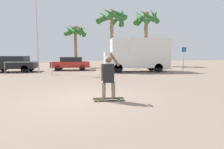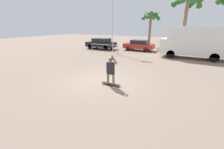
{
  "view_description": "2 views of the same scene",
  "coord_description": "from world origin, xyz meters",
  "px_view_note": "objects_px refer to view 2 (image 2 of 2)",
  "views": [
    {
      "loc": [
        0.06,
        -6.46,
        1.65
      ],
      "look_at": [
        0.89,
        0.49,
        0.84
      ],
      "focal_mm": 28.0,
      "sensor_mm": 36.0,
      "label": 1
    },
    {
      "loc": [
        4.42,
        -7.18,
        3.16
      ],
      "look_at": [
        0.64,
        -0.21,
        0.58
      ],
      "focal_mm": 24.0,
      "sensor_mm": 36.0,
      "label": 2
    }
  ],
  "objects_px": {
    "skateboard": "(111,84)",
    "flagpole": "(113,18)",
    "parked_car_red": "(139,45)",
    "camper_van": "(195,41)",
    "parked_car_black": "(101,43)",
    "palm_tree_center_background": "(188,1)",
    "palm_tree_far_left": "(151,17)",
    "person_skateboarder": "(111,69)"
  },
  "relations": [
    {
      "from": "skateboard",
      "to": "flagpole",
      "type": "relative_size",
      "value": 0.16
    },
    {
      "from": "skateboard",
      "to": "parked_car_red",
      "type": "xyz_separation_m",
      "value": [
        -2.69,
        12.68,
        0.65
      ]
    },
    {
      "from": "camper_van",
      "to": "flagpole",
      "type": "relative_size",
      "value": 0.86
    },
    {
      "from": "parked_car_black",
      "to": "flagpole",
      "type": "xyz_separation_m",
      "value": [
        2.78,
        -1.52,
        3.25
      ]
    },
    {
      "from": "skateboard",
      "to": "flagpole",
      "type": "bearing_deg",
      "value": 117.17
    },
    {
      "from": "skateboard",
      "to": "flagpole",
      "type": "distance_m",
      "value": 11.81
    },
    {
      "from": "palm_tree_center_background",
      "to": "camper_van",
      "type": "bearing_deg",
      "value": -77.42
    },
    {
      "from": "parked_car_red",
      "to": "parked_car_black",
      "type": "bearing_deg",
      "value": -166.26
    },
    {
      "from": "camper_van",
      "to": "parked_car_red",
      "type": "height_order",
      "value": "camper_van"
    },
    {
      "from": "palm_tree_far_left",
      "to": "flagpole",
      "type": "xyz_separation_m",
      "value": [
        -2.52,
        -7.22,
        -0.33
      ]
    },
    {
      "from": "skateboard",
      "to": "flagpole",
      "type": "xyz_separation_m",
      "value": [
        -5.08,
        9.89,
        3.97
      ]
    },
    {
      "from": "parked_car_red",
      "to": "parked_car_black",
      "type": "distance_m",
      "value": 5.32
    },
    {
      "from": "palm_tree_far_left",
      "to": "person_skateboarder",
      "type": "bearing_deg",
      "value": -81.5
    },
    {
      "from": "person_skateboarder",
      "to": "flagpole",
      "type": "height_order",
      "value": "flagpole"
    },
    {
      "from": "person_skateboarder",
      "to": "parked_car_black",
      "type": "distance_m",
      "value": 13.85
    },
    {
      "from": "palm_tree_far_left",
      "to": "flagpole",
      "type": "relative_size",
      "value": 0.77
    },
    {
      "from": "flagpole",
      "to": "palm_tree_far_left",
      "type": "bearing_deg",
      "value": 70.74
    },
    {
      "from": "camper_van",
      "to": "flagpole",
      "type": "height_order",
      "value": "flagpole"
    },
    {
      "from": "palm_tree_center_background",
      "to": "palm_tree_far_left",
      "type": "height_order",
      "value": "palm_tree_center_background"
    },
    {
      "from": "camper_van",
      "to": "parked_car_black",
      "type": "bearing_deg",
      "value": 174.73
    },
    {
      "from": "parked_car_black",
      "to": "person_skateboarder",
      "type": "bearing_deg",
      "value": -55.45
    },
    {
      "from": "parked_car_black",
      "to": "flagpole",
      "type": "relative_size",
      "value": 0.59
    },
    {
      "from": "palm_tree_far_left",
      "to": "camper_van",
      "type": "bearing_deg",
      "value": -46.68
    },
    {
      "from": "parked_car_red",
      "to": "palm_tree_far_left",
      "type": "xyz_separation_m",
      "value": [
        0.13,
        4.43,
        3.65
      ]
    },
    {
      "from": "palm_tree_far_left",
      "to": "parked_car_red",
      "type": "bearing_deg",
      "value": -91.65
    },
    {
      "from": "person_skateboarder",
      "to": "parked_car_red",
      "type": "bearing_deg",
      "value": 101.96
    },
    {
      "from": "skateboard",
      "to": "parked_car_red",
      "type": "relative_size",
      "value": 0.28
    },
    {
      "from": "person_skateboarder",
      "to": "camper_van",
      "type": "height_order",
      "value": "camper_van"
    },
    {
      "from": "person_skateboarder",
      "to": "palm_tree_far_left",
      "type": "relative_size",
      "value": 0.3
    },
    {
      "from": "skateboard",
      "to": "person_skateboarder",
      "type": "bearing_deg",
      "value": 180.0
    },
    {
      "from": "camper_van",
      "to": "palm_tree_far_left",
      "type": "distance_m",
      "value": 9.69
    },
    {
      "from": "camper_van",
      "to": "parked_car_black",
      "type": "xyz_separation_m",
      "value": [
        -11.69,
        1.08,
        -0.9
      ]
    },
    {
      "from": "skateboard",
      "to": "parked_car_black",
      "type": "xyz_separation_m",
      "value": [
        -7.86,
        11.41,
        0.72
      ]
    },
    {
      "from": "skateboard",
      "to": "parked_car_black",
      "type": "relative_size",
      "value": 0.27
    },
    {
      "from": "parked_car_red",
      "to": "palm_tree_center_background",
      "type": "distance_m",
      "value": 8.82
    },
    {
      "from": "parked_car_black",
      "to": "palm_tree_center_background",
      "type": "distance_m",
      "value": 12.98
    },
    {
      "from": "camper_van",
      "to": "parked_car_red",
      "type": "relative_size",
      "value": 1.55
    },
    {
      "from": "skateboard",
      "to": "palm_tree_far_left",
      "type": "height_order",
      "value": "palm_tree_far_left"
    },
    {
      "from": "palm_tree_far_left",
      "to": "flagpole",
      "type": "height_order",
      "value": "flagpole"
    },
    {
      "from": "person_skateboarder",
      "to": "parked_car_black",
      "type": "height_order",
      "value": "person_skateboarder"
    },
    {
      "from": "parked_car_black",
      "to": "parked_car_red",
      "type": "bearing_deg",
      "value": 13.74
    },
    {
      "from": "flagpole",
      "to": "palm_tree_center_background",
      "type": "bearing_deg",
      "value": 45.89
    }
  ]
}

